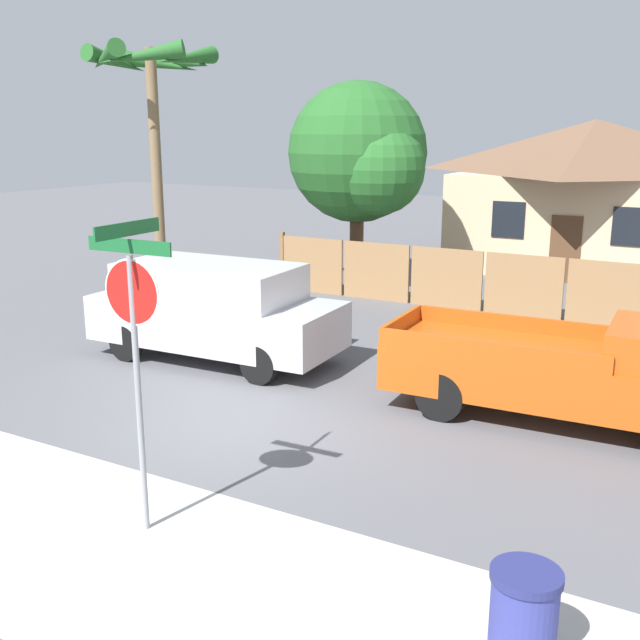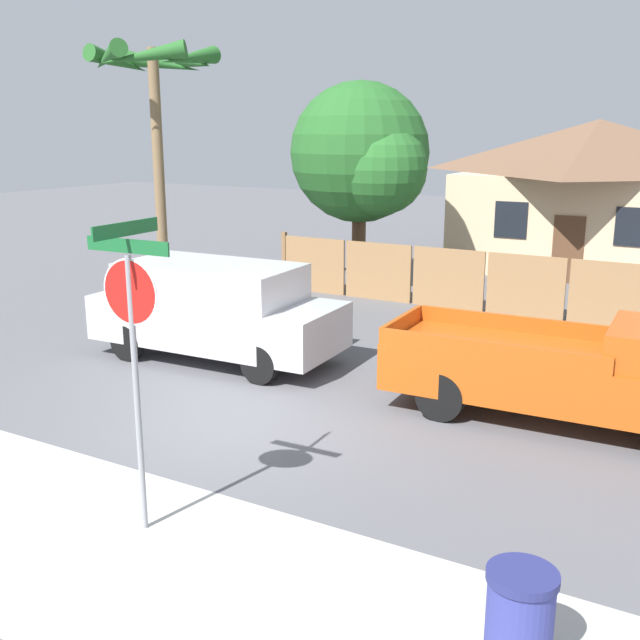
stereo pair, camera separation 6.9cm
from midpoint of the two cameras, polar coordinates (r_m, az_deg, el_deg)
name	(u,v)px [view 1 (the left image)]	position (r m, az deg, el deg)	size (l,w,h in m)	color
ground_plane	(243,425)	(11.81, -6.08, -7.99)	(80.00, 80.00, 0.00)	#56565B
sidewalk_strip	(62,530)	(9.41, -19.25, -14.90)	(36.00, 3.20, 0.01)	#B2B2AD
wooden_fence	(484,282)	(19.06, 12.27, 2.84)	(11.94, 0.12, 1.63)	#997047
house	(591,191)	(26.60, 19.86, 9.23)	(8.37, 7.44, 4.77)	beige
oak_tree	(362,156)	(21.25, 3.12, 12.35)	(4.09, 3.89, 5.77)	brown
palm_tree	(152,81)	(20.17, -12.80, 17.30)	(3.17, 3.39, 6.51)	brown
red_suv	(214,308)	(14.91, -8.18, 0.87)	(5.05, 2.22, 1.92)	#B7B7BC
orange_pickup	(578,371)	(12.21, 18.93, -3.70)	(5.55, 2.08, 1.69)	#B74C14
stop_sign	(134,324)	(8.29, -14.23, -0.29)	(1.09, 0.99, 3.54)	gray
trash_bin	(523,619)	(7.01, 14.94, -21.13)	(0.61, 0.61, 0.92)	navy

